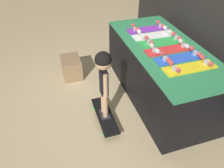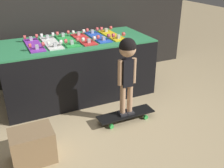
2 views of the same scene
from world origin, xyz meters
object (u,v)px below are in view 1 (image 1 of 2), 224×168
at_px(skateboard_purple_on_rack, 148,29).
at_px(skateboard_blue_on_rack, 180,57).
at_px(child, 104,74).
at_px(skateboard_green_on_rack, 162,41).
at_px(storage_box, 72,67).
at_px(skateboard_red_on_rack, 169,49).
at_px(skateboard_white_on_rack, 154,35).
at_px(skateboard_yellow_on_rack, 190,67).
at_px(skateboard_on_floor, 105,116).

height_order(skateboard_purple_on_rack, skateboard_blue_on_rack, same).
relative_size(skateboard_purple_on_rack, child, 0.67).
distance_m(skateboard_green_on_rack, storage_box, 1.54).
height_order(skateboard_purple_on_rack, skateboard_red_on_rack, same).
distance_m(skateboard_white_on_rack, child, 1.12).
bearing_deg(storage_box, skateboard_green_on_rack, 58.05).
bearing_deg(skateboard_purple_on_rack, skateboard_yellow_on_rack, 0.53).
bearing_deg(skateboard_red_on_rack, skateboard_yellow_on_rack, 2.84).
bearing_deg(skateboard_green_on_rack, child, -66.93).
bearing_deg(child, skateboard_white_on_rack, 125.99).
xyz_separation_m(skateboard_white_on_rack, skateboard_green_on_rack, (0.22, 0.02, 0.00)).
height_order(skateboard_green_on_rack, storage_box, skateboard_green_on_rack).
bearing_deg(skateboard_white_on_rack, skateboard_green_on_rack, 3.92).
bearing_deg(child, storage_box, -165.83).
relative_size(skateboard_purple_on_rack, skateboard_on_floor, 0.88).
distance_m(skateboard_purple_on_rack, skateboard_blue_on_rack, 0.88).
xyz_separation_m(skateboard_red_on_rack, child, (0.18, -0.92, -0.07)).
xyz_separation_m(skateboard_purple_on_rack, skateboard_blue_on_rack, (0.88, 0.02, 0.00)).
distance_m(skateboard_blue_on_rack, skateboard_yellow_on_rack, 0.22).
distance_m(skateboard_red_on_rack, skateboard_yellow_on_rack, 0.44).
relative_size(skateboard_red_on_rack, skateboard_on_floor, 0.88).
height_order(skateboard_white_on_rack, skateboard_yellow_on_rack, same).
relative_size(skateboard_white_on_rack, child, 0.67).
distance_m(skateboard_purple_on_rack, skateboard_green_on_rack, 0.44).
distance_m(skateboard_purple_on_rack, skateboard_red_on_rack, 0.66).
relative_size(skateboard_yellow_on_rack, skateboard_on_floor, 0.88).
distance_m(skateboard_blue_on_rack, child, 0.95).
bearing_deg(storage_box, skateboard_blue_on_rack, 45.24).
bearing_deg(child, skateboard_on_floor, 2.21).
xyz_separation_m(skateboard_green_on_rack, skateboard_red_on_rack, (0.22, -0.03, 0.00)).
bearing_deg(child, skateboard_red_on_rack, 103.46).
bearing_deg(skateboard_yellow_on_rack, child, -105.23).
height_order(skateboard_purple_on_rack, skateboard_on_floor, skateboard_purple_on_rack).
bearing_deg(skateboard_on_floor, skateboard_red_on_rack, 101.25).
distance_m(skateboard_green_on_rack, skateboard_red_on_rack, 0.22).
distance_m(skateboard_white_on_rack, storage_box, 1.44).
distance_m(skateboard_white_on_rack, skateboard_green_on_rack, 0.22).
xyz_separation_m(skateboard_blue_on_rack, child, (-0.04, -0.95, -0.07)).
relative_size(skateboard_white_on_rack, skateboard_yellow_on_rack, 1.00).
bearing_deg(skateboard_red_on_rack, child, -78.75).
bearing_deg(skateboard_purple_on_rack, skateboard_blue_on_rack, 1.07).
relative_size(skateboard_green_on_rack, skateboard_red_on_rack, 1.00).
height_order(skateboard_red_on_rack, storage_box, skateboard_red_on_rack).
bearing_deg(skateboard_on_floor, skateboard_blue_on_rack, 87.78).
height_order(skateboard_blue_on_rack, skateboard_yellow_on_rack, same).
bearing_deg(storage_box, skateboard_on_floor, 11.96).
distance_m(skateboard_blue_on_rack, storage_box, 1.79).
relative_size(skateboard_on_floor, storage_box, 1.76).
relative_size(skateboard_red_on_rack, skateboard_blue_on_rack, 1.00).
xyz_separation_m(skateboard_purple_on_rack, skateboard_red_on_rack, (0.66, -0.01, 0.00)).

